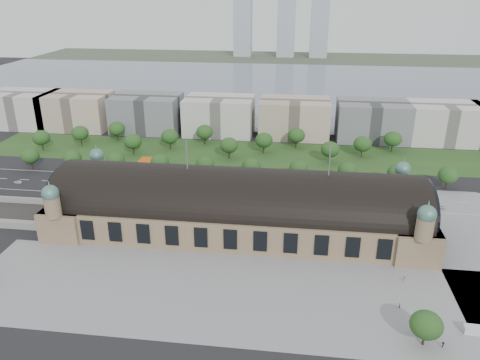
# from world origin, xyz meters

# --- Properties ---
(ground) EXTENTS (900.00, 900.00, 0.00)m
(ground) POSITION_xyz_m (0.00, 0.00, 0.00)
(ground) COLOR black
(ground) RESTS_ON ground
(station) EXTENTS (150.00, 48.40, 44.30)m
(station) POSITION_xyz_m (0.00, 0.00, 10.28)
(station) COLOR #8A7356
(station) RESTS_ON ground
(plaza_south) EXTENTS (190.00, 48.00, 0.12)m
(plaza_south) POSITION_xyz_m (10.00, -44.00, 0.00)
(plaza_south) COLOR gray
(plaza_south) RESTS_ON ground
(road_slab) EXTENTS (260.00, 26.00, 0.10)m
(road_slab) POSITION_xyz_m (-20.00, 38.00, 0.00)
(road_slab) COLOR black
(road_slab) RESTS_ON ground
(grass_belt) EXTENTS (300.00, 45.00, 0.10)m
(grass_belt) POSITION_xyz_m (-15.00, 93.00, 0.00)
(grass_belt) COLOR #274D1F
(grass_belt) RESTS_ON ground
(petrol_station) EXTENTS (14.00, 13.00, 5.05)m
(petrol_station) POSITION_xyz_m (-53.91, 65.28, 2.95)
(petrol_station) COLOR #D2520C
(petrol_station) RESTS_ON ground
(lake) EXTENTS (700.00, 320.00, 0.08)m
(lake) POSITION_xyz_m (0.00, 298.00, 0.00)
(lake) COLOR slate
(lake) RESTS_ON ground
(far_shore) EXTENTS (700.00, 120.00, 0.14)m
(far_shore) POSITION_xyz_m (0.00, 498.00, 0.00)
(far_shore) COLOR #44513D
(far_shore) RESTS_ON ground
(far_tower_left) EXTENTS (24.00, 24.00, 80.00)m
(far_tower_left) POSITION_xyz_m (-60.00, 508.00, 40.00)
(far_tower_left) COLOR #9EA8B2
(far_tower_left) RESTS_ON ground
(far_tower_mid) EXTENTS (24.00, 24.00, 85.00)m
(far_tower_mid) POSITION_xyz_m (0.00, 508.00, 42.50)
(far_tower_mid) COLOR #9EA8B2
(far_tower_mid) RESTS_ON ground
(far_tower_right) EXTENTS (24.00, 24.00, 75.00)m
(far_tower_right) POSITION_xyz_m (45.00, 508.00, 37.50)
(far_tower_right) COLOR #9EA8B2
(far_tower_right) RESTS_ON ground
(office_0) EXTENTS (45.00, 32.00, 24.00)m
(office_0) POSITION_xyz_m (-170.00, 133.00, 12.00)
(office_0) COLOR beige
(office_0) RESTS_ON ground
(office_1) EXTENTS (45.00, 32.00, 24.00)m
(office_1) POSITION_xyz_m (-130.00, 133.00, 12.00)
(office_1) COLOR #C0AC97
(office_1) RESTS_ON ground
(office_2) EXTENTS (45.00, 32.00, 24.00)m
(office_2) POSITION_xyz_m (-80.00, 133.00, 12.00)
(office_2) COLOR slate
(office_2) RESTS_ON ground
(office_3) EXTENTS (45.00, 32.00, 24.00)m
(office_3) POSITION_xyz_m (-30.00, 133.00, 12.00)
(office_3) COLOR beige
(office_3) RESTS_ON ground
(office_4) EXTENTS (45.00, 32.00, 24.00)m
(office_4) POSITION_xyz_m (20.00, 133.00, 12.00)
(office_4) COLOR #C0AC97
(office_4) RESTS_ON ground
(office_5) EXTENTS (45.00, 32.00, 24.00)m
(office_5) POSITION_xyz_m (70.00, 133.00, 12.00)
(office_5) COLOR slate
(office_5) RESTS_ON ground
(office_6) EXTENTS (45.00, 32.00, 24.00)m
(office_6) POSITION_xyz_m (115.00, 133.00, 12.00)
(office_6) COLOR beige
(office_6) RESTS_ON ground
(tree_row_0) EXTENTS (9.60, 9.60, 11.52)m
(tree_row_0) POSITION_xyz_m (-120.00, 53.00, 7.43)
(tree_row_0) COLOR #2D2116
(tree_row_0) RESTS_ON ground
(tree_row_1) EXTENTS (9.60, 9.60, 11.52)m
(tree_row_1) POSITION_xyz_m (-96.00, 53.00, 7.43)
(tree_row_1) COLOR #2D2116
(tree_row_1) RESTS_ON ground
(tree_row_2) EXTENTS (9.60, 9.60, 11.52)m
(tree_row_2) POSITION_xyz_m (-72.00, 53.00, 7.43)
(tree_row_2) COLOR #2D2116
(tree_row_2) RESTS_ON ground
(tree_row_3) EXTENTS (9.60, 9.60, 11.52)m
(tree_row_3) POSITION_xyz_m (-48.00, 53.00, 7.43)
(tree_row_3) COLOR #2D2116
(tree_row_3) RESTS_ON ground
(tree_row_4) EXTENTS (9.60, 9.60, 11.52)m
(tree_row_4) POSITION_xyz_m (-24.00, 53.00, 7.43)
(tree_row_4) COLOR #2D2116
(tree_row_4) RESTS_ON ground
(tree_row_5) EXTENTS (9.60, 9.60, 11.52)m
(tree_row_5) POSITION_xyz_m (0.00, 53.00, 7.43)
(tree_row_5) COLOR #2D2116
(tree_row_5) RESTS_ON ground
(tree_row_6) EXTENTS (9.60, 9.60, 11.52)m
(tree_row_6) POSITION_xyz_m (24.00, 53.00, 7.43)
(tree_row_6) COLOR #2D2116
(tree_row_6) RESTS_ON ground
(tree_row_7) EXTENTS (9.60, 9.60, 11.52)m
(tree_row_7) POSITION_xyz_m (48.00, 53.00, 7.43)
(tree_row_7) COLOR #2D2116
(tree_row_7) RESTS_ON ground
(tree_row_8) EXTENTS (9.60, 9.60, 11.52)m
(tree_row_8) POSITION_xyz_m (72.00, 53.00, 7.43)
(tree_row_8) COLOR #2D2116
(tree_row_8) RESTS_ON ground
(tree_row_9) EXTENTS (9.60, 9.60, 11.52)m
(tree_row_9) POSITION_xyz_m (96.00, 53.00, 7.43)
(tree_row_9) COLOR #2D2116
(tree_row_9) RESTS_ON ground
(tree_belt_0) EXTENTS (10.40, 10.40, 12.48)m
(tree_belt_0) POSITION_xyz_m (-130.00, 83.00, 8.05)
(tree_belt_0) COLOR #2D2116
(tree_belt_0) RESTS_ON ground
(tree_belt_1) EXTENTS (10.40, 10.40, 12.48)m
(tree_belt_1) POSITION_xyz_m (-111.00, 95.00, 8.05)
(tree_belt_1) COLOR #2D2116
(tree_belt_1) RESTS_ON ground
(tree_belt_2) EXTENTS (10.40, 10.40, 12.48)m
(tree_belt_2) POSITION_xyz_m (-92.00, 107.00, 8.05)
(tree_belt_2) COLOR #2D2116
(tree_belt_2) RESTS_ON ground
(tree_belt_3) EXTENTS (10.40, 10.40, 12.48)m
(tree_belt_3) POSITION_xyz_m (-73.00, 83.00, 8.05)
(tree_belt_3) COLOR #2D2116
(tree_belt_3) RESTS_ON ground
(tree_belt_4) EXTENTS (10.40, 10.40, 12.48)m
(tree_belt_4) POSITION_xyz_m (-54.00, 95.00, 8.05)
(tree_belt_4) COLOR #2D2116
(tree_belt_4) RESTS_ON ground
(tree_belt_5) EXTENTS (10.40, 10.40, 12.48)m
(tree_belt_5) POSITION_xyz_m (-35.00, 107.00, 8.05)
(tree_belt_5) COLOR #2D2116
(tree_belt_5) RESTS_ON ground
(tree_belt_6) EXTENTS (10.40, 10.40, 12.48)m
(tree_belt_6) POSITION_xyz_m (-16.00, 83.00, 8.05)
(tree_belt_6) COLOR #2D2116
(tree_belt_6) RESTS_ON ground
(tree_belt_7) EXTENTS (10.40, 10.40, 12.48)m
(tree_belt_7) POSITION_xyz_m (3.00, 95.00, 8.05)
(tree_belt_7) COLOR #2D2116
(tree_belt_7) RESTS_ON ground
(tree_belt_8) EXTENTS (10.40, 10.40, 12.48)m
(tree_belt_8) POSITION_xyz_m (22.00, 107.00, 8.05)
(tree_belt_8) COLOR #2D2116
(tree_belt_8) RESTS_ON ground
(tree_belt_9) EXTENTS (10.40, 10.40, 12.48)m
(tree_belt_9) POSITION_xyz_m (41.00, 83.00, 8.05)
(tree_belt_9) COLOR #2D2116
(tree_belt_9) RESTS_ON ground
(tree_belt_10) EXTENTS (10.40, 10.40, 12.48)m
(tree_belt_10) POSITION_xyz_m (60.00, 95.00, 8.05)
(tree_belt_10) COLOR #2D2116
(tree_belt_10) RESTS_ON ground
(tree_belt_11) EXTENTS (10.40, 10.40, 12.48)m
(tree_belt_11) POSITION_xyz_m (79.00, 107.00, 8.05)
(tree_belt_11) COLOR #2D2116
(tree_belt_11) RESTS_ON ground
(tree_plaza_s) EXTENTS (9.00, 9.00, 10.64)m
(tree_plaza_s) POSITION_xyz_m (60.00, -60.00, 6.80)
(tree_plaza_s) COLOR #2D2116
(tree_plaza_s) RESTS_ON ground
(traffic_car_0) EXTENTS (4.31, 2.18, 1.41)m
(traffic_car_0) POSITION_xyz_m (-116.52, 33.25, 0.70)
(traffic_car_0) COLOR white
(traffic_car_0) RESTS_ON ground
(traffic_car_1) EXTENTS (4.74, 1.69, 1.56)m
(traffic_car_1) POSITION_xyz_m (-92.01, 40.11, 0.78)
(traffic_car_1) COLOR #93949B
(traffic_car_1) RESTS_ON ground
(traffic_car_2) EXTENTS (5.77, 2.75, 1.59)m
(traffic_car_2) POSITION_xyz_m (-56.51, 28.28, 0.79)
(traffic_car_2) COLOR black
(traffic_car_2) RESTS_ON ground
(traffic_car_3) EXTENTS (4.92, 2.11, 1.41)m
(traffic_car_3) POSITION_xyz_m (-29.36, 46.85, 0.71)
(traffic_car_3) COLOR maroon
(traffic_car_3) RESTS_ON ground
(traffic_car_4) EXTENTS (4.13, 1.66, 1.41)m
(traffic_car_4) POSITION_xyz_m (15.74, 36.41, 0.70)
(traffic_car_4) COLOR #182645
(traffic_car_4) RESTS_ON ground
(traffic_car_6) EXTENTS (5.70, 3.12, 1.51)m
(traffic_car_6) POSITION_xyz_m (86.84, 30.52, 0.76)
(traffic_car_6) COLOR silver
(traffic_car_6) RESTS_ON ground
(parked_car_0) EXTENTS (4.94, 3.65, 1.55)m
(parked_car_0) POSITION_xyz_m (-78.54, 21.00, 0.78)
(parked_car_0) COLOR black
(parked_car_0) RESTS_ON ground
(parked_car_1) EXTENTS (6.07, 5.23, 1.55)m
(parked_car_1) POSITION_xyz_m (-47.62, 21.67, 0.78)
(parked_car_1) COLOR maroon
(parked_car_1) RESTS_ON ground
(parked_car_2) EXTENTS (5.63, 4.46, 1.53)m
(parked_car_2) POSITION_xyz_m (-62.50, 21.00, 0.76)
(parked_car_2) COLOR #201B4C
(parked_car_2) RESTS_ON ground
(parked_car_3) EXTENTS (4.47, 3.58, 1.43)m
(parked_car_3) POSITION_xyz_m (-41.64, 21.00, 0.71)
(parked_car_3) COLOR #595B60
(parked_car_3) RESTS_ON ground
(parked_car_4) EXTENTS (4.42, 3.73, 1.43)m
(parked_car_4) POSITION_xyz_m (-39.36, 25.00, 0.71)
(parked_car_4) COLOR silver
(parked_car_4) RESTS_ON ground
(parked_car_5) EXTENTS (5.47, 4.00, 1.38)m
(parked_car_5) POSITION_xyz_m (-19.14, 21.00, 0.69)
(parked_car_5) COLOR #94969C
(parked_car_5) RESTS_ON ground
(parked_car_6) EXTENTS (5.51, 4.35, 1.49)m
(parked_car_6) POSITION_xyz_m (-36.23, 21.00, 0.75)
(parked_car_6) COLOR black
(parked_car_6) RESTS_ON ground
(bus_west) EXTENTS (12.84, 3.72, 3.53)m
(bus_west) POSITION_xyz_m (-1.88, 27.00, 1.77)
(bus_west) COLOR red
(bus_west) RESTS_ON ground
(bus_mid) EXTENTS (12.26, 3.77, 3.36)m
(bus_mid) POSITION_xyz_m (-0.03, 27.00, 1.68)
(bus_mid) COLOR white
(bus_mid) RESTS_ON ground
(bus_east) EXTENTS (11.91, 3.75, 3.26)m
(bus_east) POSITION_xyz_m (14.66, 27.50, 1.63)
(bus_east) COLOR silver
(bus_east) RESTS_ON ground
(van_south) EXTENTS (5.87, 2.53, 2.51)m
(van_south) POSITION_xyz_m (75.26, -53.47, 1.20)
(van_south) COLOR silver
(van_south) RESTS_ON ground
(pedestrian_0) EXTENTS (0.93, 0.59, 1.80)m
(pedestrian_0) POSITION_xyz_m (60.70, -29.56, 0.90)
(pedestrian_0) COLOR gray
(pedestrian_0) RESTS_ON ground
(pedestrian_1) EXTENTS (0.76, 0.79, 1.82)m
(pedestrian_1) POSITION_xyz_m (56.49, -44.46, 0.91)
(pedestrian_1) COLOR gray
(pedestrian_1) RESTS_ON ground
(pedestrian_4) EXTENTS (1.16, 1.26, 1.86)m
(pedestrian_4) POSITION_xyz_m (65.09, -60.54, 0.93)
(pedestrian_4) COLOR gray
(pedestrian_4) RESTS_ON ground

